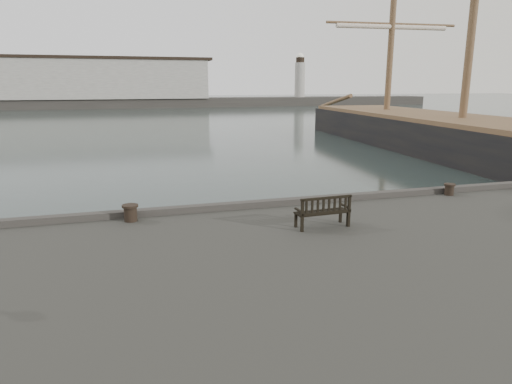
# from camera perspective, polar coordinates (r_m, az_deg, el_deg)

# --- Properties ---
(ground) EXTENTS (400.00, 400.00, 0.00)m
(ground) POSITION_cam_1_polar(r_m,az_deg,el_deg) (14.05, -0.11, -7.87)
(ground) COLOR black
(ground) RESTS_ON ground
(breakwater) EXTENTS (140.00, 9.50, 12.20)m
(breakwater) POSITION_cam_1_polar(r_m,az_deg,el_deg) (104.58, -17.29, 12.35)
(breakwater) COLOR #383530
(breakwater) RESTS_ON ground
(bench) EXTENTS (1.41, 0.54, 0.80)m
(bench) POSITION_cam_1_polar(r_m,az_deg,el_deg) (11.62, 8.31, -3.15)
(bench) COLOR black
(bench) RESTS_ON quay
(bollard_left) EXTENTS (0.49, 0.49, 0.44)m
(bollard_left) POSITION_cam_1_polar(r_m,az_deg,el_deg) (12.45, -15.42, -2.54)
(bollard_left) COLOR black
(bollard_left) RESTS_ON quay
(bollard_right) EXTENTS (0.44, 0.44, 0.37)m
(bollard_right) POSITION_cam_1_polar(r_m,az_deg,el_deg) (16.10, 23.01, 0.30)
(bollard_right) COLOR black
(bollard_right) RESTS_ON quay
(tall_ship_main) EXTENTS (10.75, 40.62, 30.13)m
(tall_ship_main) POSITION_cam_1_polar(r_m,az_deg,el_deg) (36.80, 24.12, 5.45)
(tall_ship_main) COLOR black
(tall_ship_main) RESTS_ON ground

